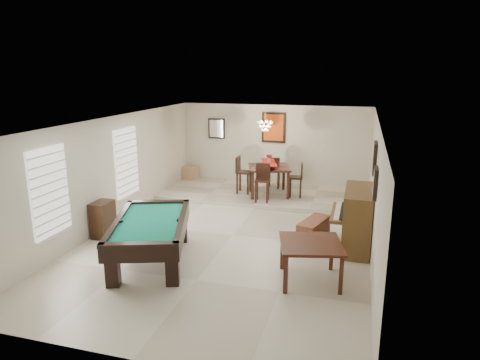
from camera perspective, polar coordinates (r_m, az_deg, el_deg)
The scene contains 26 objects.
ground_plane at distance 9.82m, azimuth -0.97°, elevation -7.41°, with size 6.00×9.00×0.02m, color beige.
wall_back at distance 13.69m, azimuth 4.50°, elevation 4.53°, with size 6.00×0.04×2.60m, color silver.
wall_front at distance 5.51m, azimuth -15.01°, elevation -11.28°, with size 6.00×0.04×2.60m, color silver.
wall_left at distance 10.66m, azimuth -16.63°, elevation 1.11°, with size 0.04×9.00×2.60m, color silver.
wall_right at distance 9.04m, azimuth 17.53°, elevation -1.29°, with size 0.04×9.00×2.60m, color silver.
ceiling at distance 9.18m, azimuth -1.04°, elevation 7.89°, with size 6.00×9.00×0.04m, color white.
dining_step at distance 12.77m, azimuth 3.27°, elevation -1.88°, with size 6.00×2.50×0.12m, color beige.
window_left_front at distance 8.90m, azimuth -24.04°, elevation -1.46°, with size 0.06×1.00×1.70m, color white.
window_left_rear at distance 11.12m, azimuth -14.90°, elevation 2.30°, with size 0.06×1.00×1.70m, color white.
pool_table at distance 8.59m, azimuth -11.79°, elevation -8.01°, with size 1.34×2.47×0.82m, color black, non-canonical shape.
square_table at distance 7.78m, azimuth 9.33°, elevation -10.70°, with size 1.05×1.05×0.73m, color #34170D, non-canonical shape.
upright_piano at distance 9.28m, azimuth 14.44°, elevation -4.97°, with size 0.85×1.53×1.27m, color brown, non-canonical shape.
piano_bench at distance 9.40m, azimuth 9.76°, elevation -6.82°, with size 0.38×0.97×0.54m, color brown.
apothecary_chest at distance 10.09m, azimuth -17.82°, elevation -5.00°, with size 0.36×0.54×0.82m, color black.
dining_table at distance 12.43m, azimuth 3.86°, elevation 0.20°, with size 1.15×1.15×0.95m, color black, non-canonical shape.
flower_vase at distance 12.29m, azimuth 3.91°, elevation 2.92°, with size 0.15×0.15×0.25m, color #9F0D10, non-canonical shape.
dining_chair_south at distance 11.72m, azimuth 2.98°, elevation -0.42°, with size 0.39×0.39×1.05m, color black, non-canonical shape.
dining_chair_north at distance 13.14m, azimuth 4.55°, elevation 1.03°, with size 0.36×0.36×0.98m, color black, non-canonical shape.
dining_chair_west at distance 12.54m, azimuth 0.53°, elevation 0.68°, with size 0.40×0.40×1.09m, color black, non-canonical shape.
dining_chair_east at distance 12.27m, azimuth 7.44°, elevation -0.02°, with size 0.36×0.36×0.97m, color black, non-canonical shape.
corner_bench at distance 14.36m, azimuth -6.62°, elevation 1.00°, with size 0.37×0.47×0.42m, color tan.
chandelier at distance 12.30m, azimuth 3.36°, elevation 7.67°, with size 0.44×0.44×0.60m, color #FFE5B2, non-canonical shape.
back_painting at distance 13.56m, azimuth 4.52°, elevation 7.00°, with size 0.75×0.06×0.95m, color #D84C14.
back_mirror at distance 14.07m, azimuth -3.15°, elevation 6.88°, with size 0.55×0.06×0.65m, color white.
right_picture_upper at distance 9.19m, azimuth 17.52°, elevation 2.82°, with size 0.06×0.55×0.65m, color slate.
right_picture_lower at distance 7.97m, azimuth 17.59°, elevation -0.39°, with size 0.06×0.45×0.55m, color gray.
Camera 1 is at (2.66, -8.72, 3.65)m, focal length 32.00 mm.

